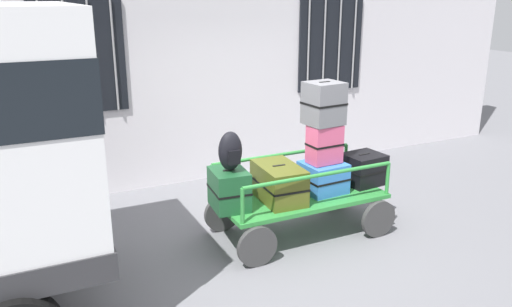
{
  "coord_description": "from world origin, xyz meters",
  "views": [
    {
      "loc": [
        -2.76,
        -4.94,
        2.84
      ],
      "look_at": [
        -0.32,
        0.06,
        1.11
      ],
      "focal_mm": 36.52,
      "sensor_mm": 36.0,
      "label": 1
    }
  ],
  "objects": [
    {
      "name": "building_wall",
      "position": [
        0.0,
        2.56,
        2.5
      ],
      "size": [
        12.0,
        0.38,
        5.0
      ],
      "color": "silver",
      "rests_on": "ground"
    },
    {
      "name": "ground_plane",
      "position": [
        0.0,
        0.0,
        0.0
      ],
      "size": [
        40.0,
        40.0,
        0.0
      ],
      "primitive_type": "plane",
      "color": "slate"
    },
    {
      "name": "suitcase_left_bottom",
      "position": [
        -0.65,
        0.07,
        0.73
      ],
      "size": [
        0.43,
        0.53,
        0.45
      ],
      "color": "#194C28",
      "rests_on": "luggage_cart"
    },
    {
      "name": "backpack",
      "position": [
        -0.63,
        0.05,
        1.18
      ],
      "size": [
        0.27,
        0.22,
        0.44
      ],
      "color": "black",
      "rests_on": "suitcase_left_bottom"
    },
    {
      "name": "cart_railing",
      "position": [
        0.27,
        0.06,
        0.84
      ],
      "size": [
        1.96,
        0.9,
        0.41
      ],
      "color": "#2D8438",
      "rests_on": "luggage_cart"
    },
    {
      "name": "suitcase_center_bottom",
      "position": [
        0.57,
        0.04,
        0.69
      ],
      "size": [
        0.52,
        0.49,
        0.37
      ],
      "color": "#3372C6",
      "rests_on": "luggage_cart"
    },
    {
      "name": "suitcase_center_top",
      "position": [
        0.57,
        0.08,
        1.6
      ],
      "size": [
        0.45,
        0.42,
        0.51
      ],
      "color": "slate",
      "rests_on": "suitcase_center_middle"
    },
    {
      "name": "luggage_cart",
      "position": [
        0.27,
        0.06,
        0.4
      ],
      "size": [
        2.09,
        1.04,
        0.51
      ],
      "color": "#2D8438",
      "rests_on": "ground"
    },
    {
      "name": "suitcase_midright_bottom",
      "position": [
        1.19,
        0.05,
        0.7
      ],
      "size": [
        0.51,
        0.47,
        0.39
      ],
      "color": "black",
      "rests_on": "luggage_cart"
    },
    {
      "name": "suitcase_center_middle",
      "position": [
        0.57,
        0.03,
        1.11
      ],
      "size": [
        0.4,
        0.28,
        0.46
      ],
      "color": "#CC4C72",
      "rests_on": "suitcase_center_bottom"
    },
    {
      "name": "suitcase_midleft_bottom",
      "position": [
        -0.04,
        0.04,
        0.72
      ],
      "size": [
        0.48,
        0.75,
        0.43
      ],
      "color": "#4C5119",
      "rests_on": "luggage_cart"
    }
  ]
}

